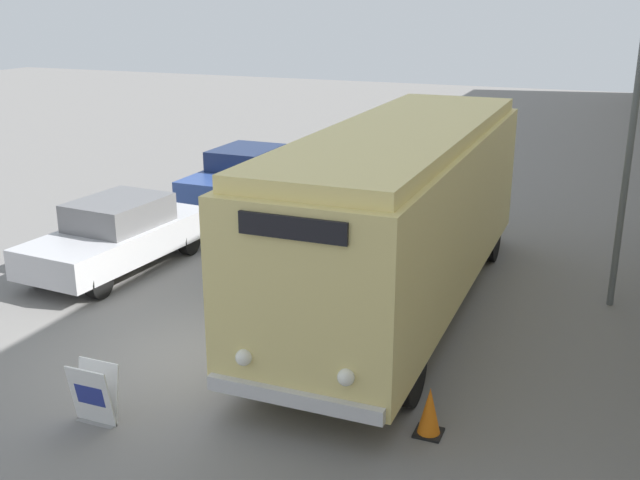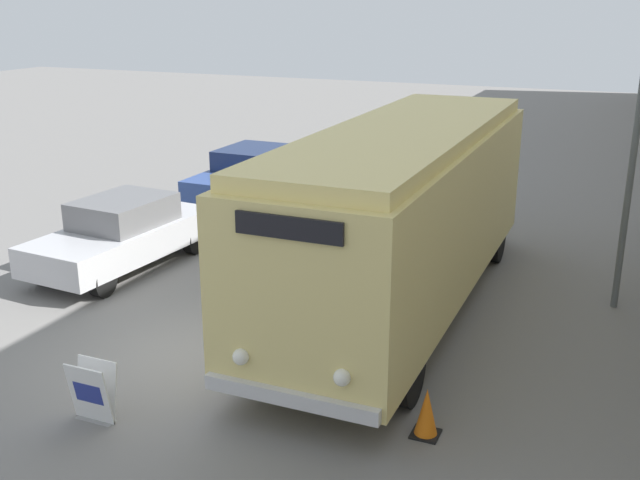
{
  "view_description": "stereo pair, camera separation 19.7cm",
  "coord_description": "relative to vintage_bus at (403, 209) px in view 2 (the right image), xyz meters",
  "views": [
    {
      "loc": [
        6.01,
        -9.11,
        5.41
      ],
      "look_at": [
        1.95,
        0.88,
        1.92
      ],
      "focal_mm": 42.0,
      "sensor_mm": 36.0,
      "label": 1
    },
    {
      "loc": [
        6.19,
        -9.04,
        5.41
      ],
      "look_at": [
        1.95,
        0.88,
        1.92
      ],
      "focal_mm": 42.0,
      "sensor_mm": 36.0,
      "label": 2
    }
  ],
  "objects": [
    {
      "name": "ground_plane",
      "position": [
        -2.55,
        -3.19,
        -1.87
      ],
      "size": [
        80.0,
        80.0,
        0.0
      ],
      "primitive_type": "plane",
      "color": "slate"
    },
    {
      "name": "vintage_bus",
      "position": [
        0.0,
        0.0,
        0.0
      ],
      "size": [
        2.54,
        9.43,
        3.33
      ],
      "color": "black",
      "rests_on": "ground_plane"
    },
    {
      "name": "sign_board",
      "position": [
        -2.62,
        -5.3,
        -1.46
      ],
      "size": [
        0.63,
        0.32,
        0.85
      ],
      "color": "gray",
      "rests_on": "ground_plane"
    },
    {
      "name": "parked_car_near",
      "position": [
        -5.98,
        -0.21,
        -1.12
      ],
      "size": [
        2.08,
        4.37,
        1.48
      ],
      "rotation": [
        0.0,
        0.0,
        -0.08
      ],
      "color": "black",
      "rests_on": "ground_plane"
    },
    {
      "name": "parked_car_mid",
      "position": [
        -5.86,
        5.24,
        -1.06
      ],
      "size": [
        1.82,
        4.32,
        1.58
      ],
      "rotation": [
        0.0,
        0.0,
        -0.01
      ],
      "color": "black",
      "rests_on": "ground_plane"
    },
    {
      "name": "traffic_cone",
      "position": [
        1.57,
        -3.91,
        -1.54
      ],
      "size": [
        0.36,
        0.36,
        0.67
      ],
      "color": "black",
      "rests_on": "ground_plane"
    }
  ]
}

